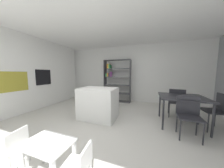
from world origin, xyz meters
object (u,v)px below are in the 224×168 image
object	(u,v)px
dining_chair_far	(176,100)
built_in_oven	(44,77)
dining_chair_near	(189,112)
open_bookshelf	(116,80)
child_chair_left	(24,147)
dining_chair_window_side	(218,108)
dining_table	(182,99)
kitchen_island	(98,103)
child_table	(48,149)
child_chair_right	(79,166)

from	to	relation	value
dining_chair_far	built_in_oven	bearing A→B (deg)	13.33
built_in_oven	dining_chair_near	bearing A→B (deg)	-4.65
open_bookshelf	child_chair_left	size ratio (longest dim) A/B	3.52
dining_chair_far	dining_chair_window_side	xyz separation A→B (m)	(0.76, -0.50, 0.00)
built_in_oven	dining_table	world-z (taller)	built_in_oven
built_in_oven	child_chair_left	size ratio (longest dim) A/B	1.05
open_bookshelf	dining_chair_far	world-z (taller)	open_bookshelf
dining_chair_near	open_bookshelf	bearing A→B (deg)	138.69
kitchen_island	dining_chair_window_side	size ratio (longest dim) A/B	1.23
dining_table	open_bookshelf	bearing A→B (deg)	143.77
dining_table	dining_chair_near	bearing A→B (deg)	-89.62
dining_chair_window_side	open_bookshelf	bearing A→B (deg)	-122.76
child_table	dining_chair_far	bearing A→B (deg)	53.80
dining_table	dining_chair_far	size ratio (longest dim) A/B	1.19
child_chair_left	open_bookshelf	bearing A→B (deg)	-12.90
dining_chair_window_side	child_table	bearing A→B (deg)	-54.72
built_in_oven	dining_chair_near	xyz separation A→B (m)	(4.82, -0.39, -0.70)
built_in_oven	kitchen_island	bearing A→B (deg)	-4.84
dining_chair_far	kitchen_island	bearing A→B (deg)	26.29
dining_chair_near	dining_chair_far	bearing A→B (deg)	92.90
dining_chair_window_side	dining_chair_near	size ratio (longest dim) A/B	1.02
kitchen_island	built_in_oven	bearing A→B (deg)	175.16
built_in_oven	child_chair_right	distance (m)	3.99
dining_chair_far	dining_chair_near	world-z (taller)	dining_chair_far
child_chair_left	dining_table	world-z (taller)	dining_table
child_chair_left	dining_chair_far	distance (m)	3.70
kitchen_island	dining_chair_far	distance (m)	2.41
open_bookshelf	child_chair_left	distance (m)	4.04
kitchen_island	child_chair_left	bearing A→B (deg)	-96.23
open_bookshelf	dining_table	size ratio (longest dim) A/B	1.88
child_chair_left	child_chair_right	size ratio (longest dim) A/B	1.02
child_table	dining_table	size ratio (longest dim) A/B	0.56
child_table	built_in_oven	bearing A→B (deg)	142.98
built_in_oven	dining_chair_near	distance (m)	4.88
kitchen_island	child_table	size ratio (longest dim) A/B	1.81
child_chair_right	dining_chair_window_side	size ratio (longest dim) A/B	0.63
kitchen_island	dining_chair_window_side	xyz separation A→B (m)	(3.02, 0.34, 0.08)
child_chair_right	kitchen_island	bearing A→B (deg)	-166.97
dining_chair_far	child_chair_right	bearing A→B (deg)	66.51
built_in_oven	open_bookshelf	distance (m)	3.07
built_in_oven	child_table	world-z (taller)	built_in_oven
kitchen_island	dining_chair_window_side	distance (m)	3.04
child_chair_left	dining_chair_window_side	xyz separation A→B (m)	(3.23, 2.25, 0.21)
dining_chair_far	dining_table	bearing A→B (deg)	97.07
kitchen_island	child_chair_right	bearing A→B (deg)	-69.09
dining_table	kitchen_island	bearing A→B (deg)	-171.62
dining_chair_far	dining_chair_window_side	distance (m)	0.91
child_chair_left	dining_chair_window_side	distance (m)	3.94
child_table	dining_chair_near	xyz separation A→B (m)	(2.02, 1.72, 0.12)
dining_chair_far	dining_chair_near	bearing A→B (deg)	96.68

